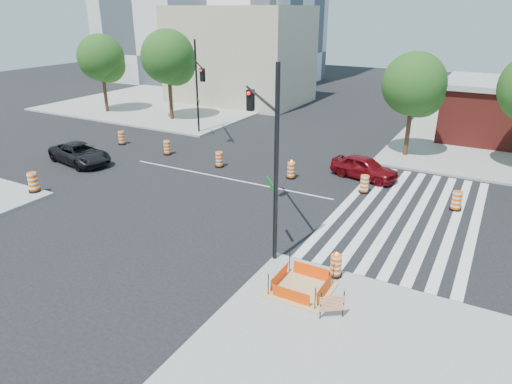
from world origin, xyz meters
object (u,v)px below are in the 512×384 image
dark_suv (80,154)px  signal_pole_nw (198,81)px  red_coupe (364,167)px  signal_pole_se (267,138)px

dark_suv → signal_pole_nw: (3.35, 9.24, 3.85)m
red_coupe → signal_pole_se: 11.19m
red_coupe → dark_suv: (-17.61, -6.39, -0.02)m
red_coupe → signal_pole_nw: 15.04m
signal_pole_se → signal_pole_nw: 18.41m
red_coupe → dark_suv: bearing=122.0°
red_coupe → signal_pole_se: signal_pole_se is taller
red_coupe → dark_suv: size_ratio=0.84×
dark_suv → signal_pole_se: (16.22, -3.92, 4.16)m
signal_pole_se → signal_pole_nw: bearing=3.6°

